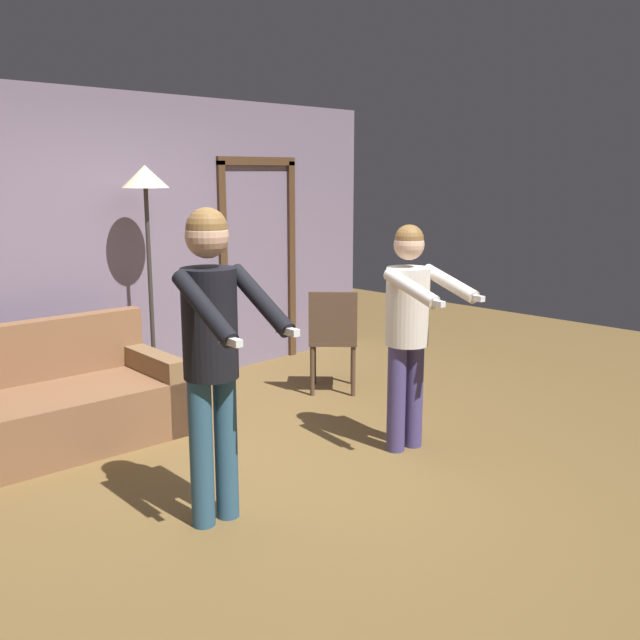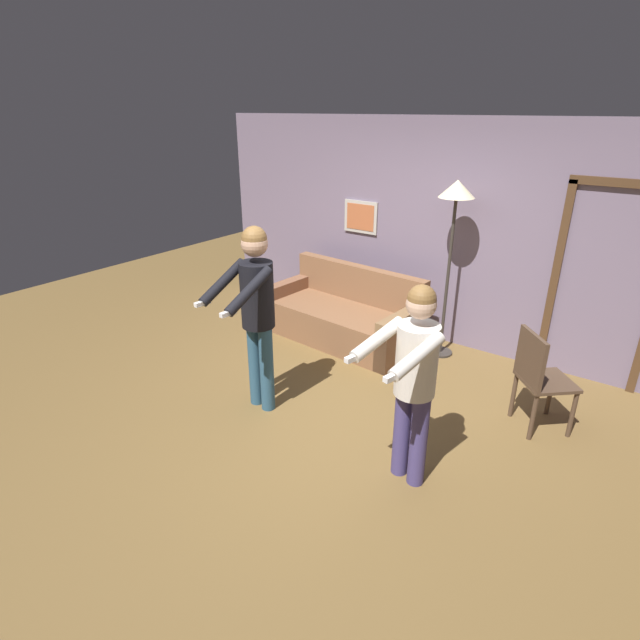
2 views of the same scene
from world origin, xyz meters
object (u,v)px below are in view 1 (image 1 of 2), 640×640
couch (38,412)px  dining_chair_distant (333,335)px  torchiere_lamp (146,201)px  person_standing_left (212,337)px  person_standing_right (409,318)px

couch → dining_chair_distant: bearing=-13.3°
torchiere_lamp → person_standing_left: bearing=-114.3°
person_standing_left → person_standing_right: 1.61m
torchiere_lamp → person_standing_left: 2.37m
couch → dining_chair_distant: 2.50m
torchiere_lamp → person_standing_left: (-0.94, -2.09, -0.64)m
dining_chair_distant → torchiere_lamp: bearing=144.4°
couch → torchiere_lamp: (1.16, 0.33, 1.43)m
torchiere_lamp → person_standing_right: bearing=-73.1°
person_standing_right → dining_chair_distant: person_standing_right is taller
couch → torchiere_lamp: torchiere_lamp is taller
person_standing_right → dining_chair_distant: 1.47m
couch → person_standing_left: 1.94m
couch → person_standing_left: person_standing_left is taller
couch → dining_chair_distant: size_ratio=2.11×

